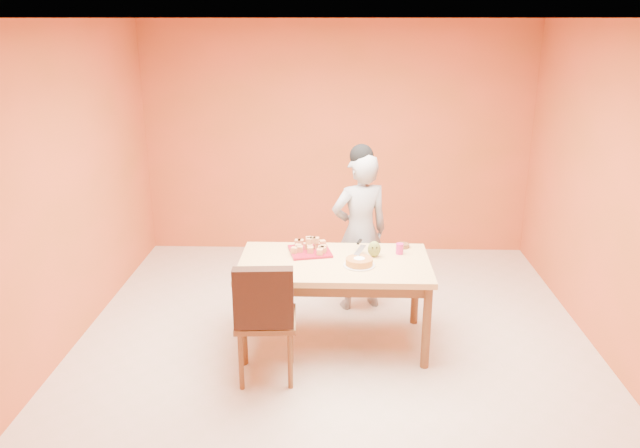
{
  "coord_description": "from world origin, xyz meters",
  "views": [
    {
      "loc": [
        0.04,
        -4.71,
        2.7
      ],
      "look_at": [
        -0.13,
        0.3,
        1.04
      ],
      "focal_mm": 35.0,
      "sensor_mm": 36.0,
      "label": 1
    }
  ],
  "objects_px": {
    "sponge_cake": "(359,262)",
    "egg_ornament": "(374,249)",
    "person": "(360,232)",
    "dining_table": "(334,272)",
    "pastry_platter": "(310,251)",
    "checker_tin": "(403,246)",
    "dining_chair": "(265,317)",
    "red_dinner_plate": "(311,250)",
    "magenta_glass": "(400,249)"
  },
  "relations": [
    {
      "from": "pastry_platter",
      "to": "checker_tin",
      "type": "bearing_deg",
      "value": 10.55
    },
    {
      "from": "dining_chair",
      "to": "egg_ornament",
      "type": "distance_m",
      "value": 1.14
    },
    {
      "from": "dining_chair",
      "to": "checker_tin",
      "type": "height_order",
      "value": "dining_chair"
    },
    {
      "from": "egg_ornament",
      "to": "dining_chair",
      "type": "bearing_deg",
      "value": -148.19
    },
    {
      "from": "red_dinner_plate",
      "to": "egg_ornament",
      "type": "relative_size",
      "value": 1.64
    },
    {
      "from": "red_dinner_plate",
      "to": "egg_ornament",
      "type": "bearing_deg",
      "value": -13.11
    },
    {
      "from": "dining_table",
      "to": "checker_tin",
      "type": "distance_m",
      "value": 0.71
    },
    {
      "from": "dining_table",
      "to": "checker_tin",
      "type": "relative_size",
      "value": 14.32
    },
    {
      "from": "dining_table",
      "to": "dining_chair",
      "type": "height_order",
      "value": "dining_chair"
    },
    {
      "from": "dining_table",
      "to": "magenta_glass",
      "type": "distance_m",
      "value": 0.61
    },
    {
      "from": "sponge_cake",
      "to": "magenta_glass",
      "type": "relative_size",
      "value": 2.39
    },
    {
      "from": "pastry_platter",
      "to": "magenta_glass",
      "type": "relative_size",
      "value": 3.67
    },
    {
      "from": "dining_table",
      "to": "checker_tin",
      "type": "height_order",
      "value": "checker_tin"
    },
    {
      "from": "dining_table",
      "to": "egg_ornament",
      "type": "distance_m",
      "value": 0.39
    },
    {
      "from": "checker_tin",
      "to": "dining_table",
      "type": "bearing_deg",
      "value": -149.98
    },
    {
      "from": "checker_tin",
      "to": "sponge_cake",
      "type": "bearing_deg",
      "value": -131.9
    },
    {
      "from": "dining_chair",
      "to": "egg_ornament",
      "type": "xyz_separation_m",
      "value": [
        0.86,
        0.69,
        0.31
      ]
    },
    {
      "from": "checker_tin",
      "to": "pastry_platter",
      "type": "bearing_deg",
      "value": -169.45
    },
    {
      "from": "sponge_cake",
      "to": "egg_ornament",
      "type": "distance_m",
      "value": 0.25
    },
    {
      "from": "person",
      "to": "magenta_glass",
      "type": "distance_m",
      "value": 0.63
    },
    {
      "from": "checker_tin",
      "to": "red_dinner_plate",
      "type": "bearing_deg",
      "value": -172.42
    },
    {
      "from": "dining_chair",
      "to": "person",
      "type": "bearing_deg",
      "value": 56.13
    },
    {
      "from": "dining_table",
      "to": "egg_ornament",
      "type": "bearing_deg",
      "value": 18.9
    },
    {
      "from": "dining_chair",
      "to": "magenta_glass",
      "type": "bearing_deg",
      "value": 31.41
    },
    {
      "from": "pastry_platter",
      "to": "magenta_glass",
      "type": "height_order",
      "value": "magenta_glass"
    },
    {
      "from": "dining_table",
      "to": "pastry_platter",
      "type": "distance_m",
      "value": 0.31
    },
    {
      "from": "dining_chair",
      "to": "pastry_platter",
      "type": "xyz_separation_m",
      "value": [
        0.31,
        0.77,
        0.25
      ]
    },
    {
      "from": "dining_chair",
      "to": "red_dinner_plate",
      "type": "distance_m",
      "value": 0.91
    },
    {
      "from": "dining_table",
      "to": "pastry_platter",
      "type": "height_order",
      "value": "pastry_platter"
    },
    {
      "from": "sponge_cake",
      "to": "magenta_glass",
      "type": "distance_m",
      "value": 0.46
    },
    {
      "from": "dining_chair",
      "to": "magenta_glass",
      "type": "relative_size",
      "value": 10.76
    },
    {
      "from": "person",
      "to": "red_dinner_plate",
      "type": "xyz_separation_m",
      "value": [
        -0.44,
        -0.49,
        0.0
      ]
    },
    {
      "from": "egg_ornament",
      "to": "magenta_glass",
      "type": "relative_size",
      "value": 1.49
    },
    {
      "from": "red_dinner_plate",
      "to": "magenta_glass",
      "type": "bearing_deg",
      "value": -3.88
    },
    {
      "from": "dining_chair",
      "to": "red_dinner_plate",
      "type": "height_order",
      "value": "dining_chair"
    },
    {
      "from": "person",
      "to": "sponge_cake",
      "type": "xyz_separation_m",
      "value": [
        -0.03,
        -0.83,
        0.03
      ]
    },
    {
      "from": "person",
      "to": "red_dinner_plate",
      "type": "distance_m",
      "value": 0.66
    },
    {
      "from": "person",
      "to": "egg_ornament",
      "type": "distance_m",
      "value": 0.63
    },
    {
      "from": "dining_table",
      "to": "egg_ornament",
      "type": "xyz_separation_m",
      "value": [
        0.34,
        0.12,
        0.16
      ]
    },
    {
      "from": "dining_chair",
      "to": "red_dinner_plate",
      "type": "xyz_separation_m",
      "value": [
        0.32,
        0.82,
        0.25
      ]
    },
    {
      "from": "checker_tin",
      "to": "dining_chair",
      "type": "bearing_deg",
      "value": -140.62
    },
    {
      "from": "person",
      "to": "magenta_glass",
      "type": "relative_size",
      "value": 16.41
    },
    {
      "from": "person",
      "to": "sponge_cake",
      "type": "bearing_deg",
      "value": 68.83
    },
    {
      "from": "red_dinner_plate",
      "to": "sponge_cake",
      "type": "height_order",
      "value": "sponge_cake"
    },
    {
      "from": "sponge_cake",
      "to": "checker_tin",
      "type": "bearing_deg",
      "value": 48.1
    },
    {
      "from": "egg_ornament",
      "to": "checker_tin",
      "type": "distance_m",
      "value": 0.36
    },
    {
      "from": "dining_table",
      "to": "person",
      "type": "distance_m",
      "value": 0.78
    },
    {
      "from": "red_dinner_plate",
      "to": "dining_table",
      "type": "bearing_deg",
      "value": -49.58
    },
    {
      "from": "sponge_cake",
      "to": "pastry_platter",
      "type": "bearing_deg",
      "value": 144.91
    },
    {
      "from": "dining_chair",
      "to": "pastry_platter",
      "type": "relative_size",
      "value": 2.93
    }
  ]
}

